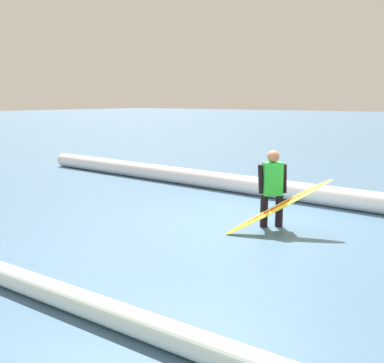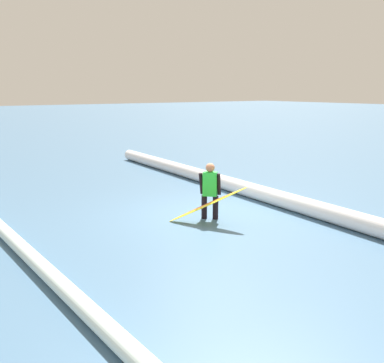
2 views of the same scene
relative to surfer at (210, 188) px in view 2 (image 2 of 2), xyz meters
name	(u,v)px [view 2 (image 2 of 2)]	position (x,y,z in m)	size (l,w,h in m)	color
ground_plane	(202,214)	(0.41, -0.07, -0.77)	(163.77, 163.77, 0.00)	#446989
surfer	(210,188)	(0.00, 0.00, 0.00)	(0.40, 0.43, 1.39)	black
surfboard	(207,205)	(-0.31, 0.32, -0.30)	(1.56, 1.50, 0.97)	yellow
wave_crest_foreground	(235,186)	(1.77, -2.32, -0.55)	(0.44, 0.44, 15.50)	white
wave_crest_midground	(20,246)	(0.26, 4.44, -0.63)	(0.28, 0.28, 20.16)	white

